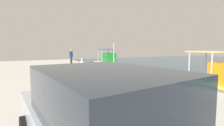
{
  "coord_description": "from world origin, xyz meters",
  "views": [
    {
      "loc": [
        9.89,
        -6.47,
        2.65
      ],
      "look_at": [
        -4.84,
        1.21,
        1.16
      ],
      "focal_mm": 26.33,
      "sensor_mm": 36.0,
      "label": 1
    }
  ],
  "objects_px": {
    "fishing_boat_nearest": "(107,64)",
    "pelican": "(82,62)",
    "parked_car": "(101,126)",
    "mooring_bollard_nearest": "(91,64)",
    "fisherman_standing": "(71,56)",
    "fishing_boat_second": "(217,85)"
  },
  "relations": [
    {
      "from": "fishing_boat_nearest",
      "to": "fisherman_standing",
      "type": "bearing_deg",
      "value": -96.96
    },
    {
      "from": "fishing_boat_second",
      "to": "pelican",
      "type": "bearing_deg",
      "value": -159.71
    },
    {
      "from": "fishing_boat_nearest",
      "to": "mooring_bollard_nearest",
      "type": "bearing_deg",
      "value": -58.5
    },
    {
      "from": "pelican",
      "to": "fisherman_standing",
      "type": "height_order",
      "value": "fisherman_standing"
    },
    {
      "from": "parked_car",
      "to": "mooring_bollard_nearest",
      "type": "distance_m",
      "value": 15.04
    },
    {
      "from": "parked_car",
      "to": "mooring_bollard_nearest",
      "type": "xyz_separation_m",
      "value": [
        -14.14,
        5.09,
        -0.5
      ]
    },
    {
      "from": "pelican",
      "to": "parked_car",
      "type": "relative_size",
      "value": 0.23
    },
    {
      "from": "parked_car",
      "to": "mooring_bollard_nearest",
      "type": "bearing_deg",
      "value": 160.2
    },
    {
      "from": "pelican",
      "to": "parked_car",
      "type": "distance_m",
      "value": 14.87
    },
    {
      "from": "fishing_boat_nearest",
      "to": "fishing_boat_second",
      "type": "bearing_deg",
      "value": 2.32
    },
    {
      "from": "pelican",
      "to": "mooring_bollard_nearest",
      "type": "xyz_separation_m",
      "value": [
        0.15,
        0.96,
        -0.18
      ]
    },
    {
      "from": "fishing_boat_nearest",
      "to": "pelican",
      "type": "relative_size",
      "value": 5.95
    },
    {
      "from": "fishing_boat_second",
      "to": "mooring_bollard_nearest",
      "type": "relative_size",
      "value": 13.76
    },
    {
      "from": "fisherman_standing",
      "to": "pelican",
      "type": "bearing_deg",
      "value": 17.12
    },
    {
      "from": "fishing_boat_second",
      "to": "pelican",
      "type": "xyz_separation_m",
      "value": [
        -11.26,
        -4.16,
        0.58
      ]
    },
    {
      "from": "fishing_boat_nearest",
      "to": "pelican",
      "type": "height_order",
      "value": "fishing_boat_nearest"
    },
    {
      "from": "fishing_boat_nearest",
      "to": "parked_car",
      "type": "xyz_separation_m",
      "value": [
        15.78,
        -7.77,
        0.81
      ]
    },
    {
      "from": "fishing_boat_nearest",
      "to": "parked_car",
      "type": "bearing_deg",
      "value": -26.22
    },
    {
      "from": "fisherman_standing",
      "to": "mooring_bollard_nearest",
      "type": "height_order",
      "value": "fisherman_standing"
    },
    {
      "from": "pelican",
      "to": "mooring_bollard_nearest",
      "type": "bearing_deg",
      "value": 81.37
    },
    {
      "from": "fishing_boat_nearest",
      "to": "mooring_bollard_nearest",
      "type": "height_order",
      "value": "fishing_boat_nearest"
    },
    {
      "from": "pelican",
      "to": "fishing_boat_nearest",
      "type": "bearing_deg",
      "value": 112.35
    }
  ]
}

